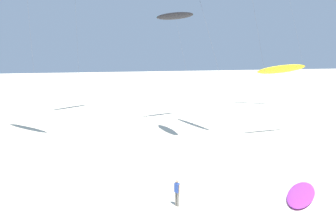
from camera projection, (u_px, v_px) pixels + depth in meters
flying_kite_0 at (282, 69)px, 43.75m from camera, size 6.23×4.81×7.97m
flying_kite_6 at (175, 16)px, 51.83m from camera, size 5.69×9.90×14.06m
grounded_kite_0 at (301, 194)px, 27.16m from camera, size 4.51×5.20×0.32m
person_near_left at (177, 191)px, 25.45m from camera, size 0.32×0.46×1.70m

